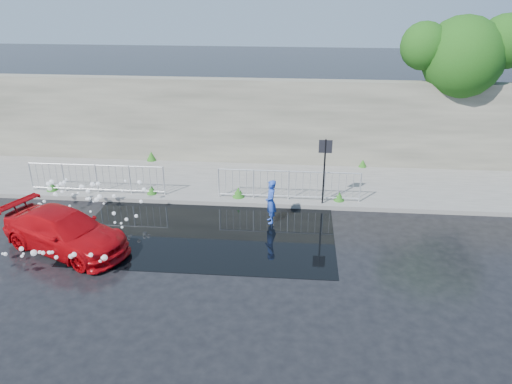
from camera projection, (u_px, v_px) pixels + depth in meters
ground at (186, 246)px, 15.08m from camera, size 90.00×90.00×0.00m
pavement at (213, 181)px, 19.61m from camera, size 30.00×4.00×0.15m
curb at (204, 202)px, 17.78m from camera, size 30.00×0.25×0.16m
retaining_wall at (220, 121)px, 20.88m from camera, size 30.00×0.60×3.50m
puddle at (208, 231)px, 15.95m from camera, size 8.00×5.00×0.01m
sign_post at (325, 161)px, 16.88m from camera, size 0.45×0.06×2.50m
tree at (466, 53)px, 19.17m from camera, size 4.97×3.16×6.24m
railing_left at (97, 178)px, 18.16m from camera, size 5.05×0.05×1.10m
railing_right at (289, 184)px, 17.60m from camera, size 5.05×0.05×1.10m
weeds at (205, 179)px, 19.13m from camera, size 12.17×3.93×0.40m
water_spray at (69, 213)px, 15.50m from camera, size 3.60×5.24×1.03m
red_car at (65, 231)px, 14.67m from camera, size 4.44×3.19×1.19m
person at (271, 202)px, 16.23m from camera, size 0.47×0.61×1.48m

